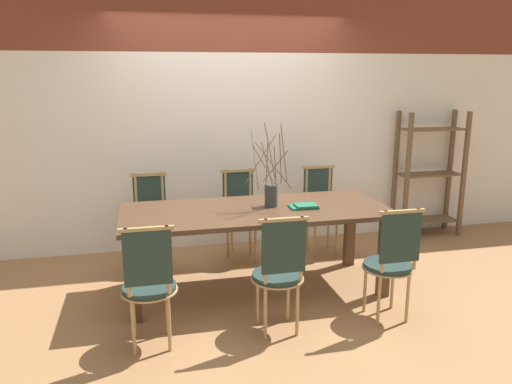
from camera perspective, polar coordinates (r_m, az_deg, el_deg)
name	(u,v)px	position (r m, az deg, el deg)	size (l,w,h in m)	color
ground_plane	(256,289)	(4.60, 0.00, -11.02)	(16.00, 16.00, 0.00)	#9E7047
wall_rear	(229,102)	(5.47, -3.12, 10.27)	(12.00, 0.06, 3.20)	white
dining_table	(256,220)	(4.37, 0.00, -3.17)	(2.32, 0.95, 0.76)	#4C3321
chair_near_leftend	(149,282)	(3.58, -12.14, -10.02)	(0.40, 0.40, 0.93)	#233833
chair_near_left	(279,270)	(3.70, 2.66, -8.92)	(0.40, 0.40, 0.93)	#233833
chair_near_center	(391,260)	(4.02, 15.20, -7.51)	(0.40, 0.40, 0.93)	#233833
chair_far_leftend	(151,218)	(5.07, -11.94, -2.90)	(0.40, 0.40, 0.93)	#233833
chair_far_left	(240,212)	(5.16, -1.83, -2.31)	(0.40, 0.40, 0.93)	#233833
chair_far_center	(321,207)	(5.39, 7.43, -1.71)	(0.40, 0.40, 0.93)	#233833
vase_centerpiece	(271,192)	(4.39, 1.73, 0.02)	(0.38, 0.39, 0.74)	#33383D
book_stack	(305,206)	(4.39, 5.59, -1.62)	(0.25, 0.17, 0.03)	#1E6B4C
shelving_rack	(429,175)	(6.22, 19.17, 1.89)	(0.77, 0.32, 1.48)	brown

